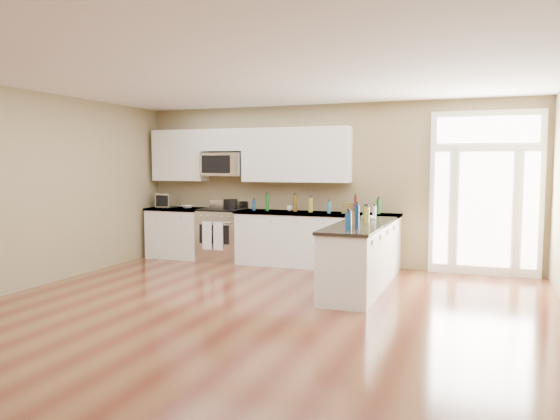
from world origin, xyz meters
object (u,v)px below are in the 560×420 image
object	(u,v)px
peninsula_cabinet	(360,259)
stockpot	(231,204)
kitchen_range	(222,234)
toaster_oven	(166,200)

from	to	relation	value
peninsula_cabinet	stockpot	size ratio (longest dim) A/B	8.92
kitchen_range	stockpot	distance (m)	0.60
peninsula_cabinet	toaster_oven	size ratio (longest dim) A/B	7.27
stockpot	toaster_oven	bearing A→B (deg)	178.78
peninsula_cabinet	kitchen_range	bearing A→B (deg)	153.15
stockpot	toaster_oven	world-z (taller)	toaster_oven
toaster_oven	kitchen_range	bearing A→B (deg)	3.43
kitchen_range	stockpot	world-z (taller)	stockpot
peninsula_cabinet	toaster_oven	bearing A→B (deg)	160.35
stockpot	peninsula_cabinet	bearing A→B (deg)	-27.90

